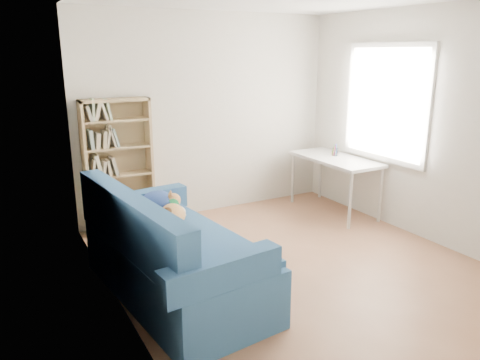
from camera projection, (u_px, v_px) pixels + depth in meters
name	position (u px, v px, depth m)	size (l,w,h in m)	color
ground	(294.00, 265.00, 4.76)	(4.00, 4.00, 0.00)	#925F42
room_shell	(306.00, 103.00, 4.40)	(3.54, 4.04, 2.62)	silver
sofa	(170.00, 256.00, 4.11)	(1.16, 2.10, 0.99)	#265388
bookshelf	(119.00, 171.00, 5.55)	(0.79, 0.25, 1.59)	tan
desk	(335.00, 163.00, 6.20)	(0.60, 1.30, 0.75)	silver
pen_cup	(335.00, 151.00, 6.29)	(0.09, 0.09, 0.17)	white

